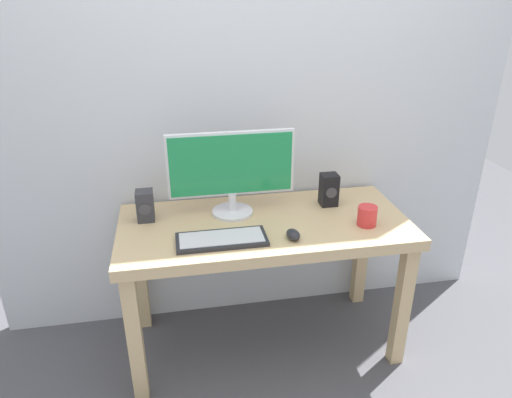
{
  "coord_description": "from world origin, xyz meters",
  "views": [
    {
      "loc": [
        -0.4,
        -1.93,
        1.74
      ],
      "look_at": [
        -0.04,
        0.0,
        0.84
      ],
      "focal_mm": 32.75,
      "sensor_mm": 36.0,
      "label": 1
    }
  ],
  "objects_px": {
    "monitor": "(231,170)",
    "speaker_right": "(329,190)",
    "mouse": "(293,235)",
    "speaker_left": "(145,206)",
    "keyboard_primary": "(222,239)",
    "desk": "(264,239)",
    "coffee_mug": "(367,216)"
  },
  "relations": [
    {
      "from": "speaker_left",
      "to": "coffee_mug",
      "type": "height_order",
      "value": "speaker_left"
    },
    {
      "from": "desk",
      "to": "mouse",
      "type": "distance_m",
      "value": 0.24
    },
    {
      "from": "monitor",
      "to": "mouse",
      "type": "distance_m",
      "value": 0.44
    },
    {
      "from": "mouse",
      "to": "coffee_mug",
      "type": "height_order",
      "value": "coffee_mug"
    },
    {
      "from": "desk",
      "to": "monitor",
      "type": "bearing_deg",
      "value": 138.73
    },
    {
      "from": "speaker_left",
      "to": "coffee_mug",
      "type": "distance_m",
      "value": 1.04
    },
    {
      "from": "mouse",
      "to": "speaker_right",
      "type": "relative_size",
      "value": 0.5
    },
    {
      "from": "coffee_mug",
      "to": "speaker_left",
      "type": "bearing_deg",
      "value": 166.64
    },
    {
      "from": "keyboard_primary",
      "to": "speaker_right",
      "type": "distance_m",
      "value": 0.65
    },
    {
      "from": "mouse",
      "to": "coffee_mug",
      "type": "distance_m",
      "value": 0.38
    },
    {
      "from": "mouse",
      "to": "speaker_right",
      "type": "distance_m",
      "value": 0.42
    },
    {
      "from": "speaker_right",
      "to": "mouse",
      "type": "bearing_deg",
      "value": -130.25
    },
    {
      "from": "desk",
      "to": "coffee_mug",
      "type": "relative_size",
      "value": 14.62
    },
    {
      "from": "mouse",
      "to": "coffee_mug",
      "type": "relative_size",
      "value": 0.88
    },
    {
      "from": "desk",
      "to": "speaker_right",
      "type": "bearing_deg",
      "value": 19.47
    },
    {
      "from": "speaker_left",
      "to": "mouse",
      "type": "bearing_deg",
      "value": -25.62
    },
    {
      "from": "monitor",
      "to": "mouse",
      "type": "height_order",
      "value": "monitor"
    },
    {
      "from": "mouse",
      "to": "speaker_right",
      "type": "bearing_deg",
      "value": 40.68
    },
    {
      "from": "speaker_right",
      "to": "speaker_left",
      "type": "xyz_separation_m",
      "value": [
        -0.91,
        -0.01,
        -0.01
      ]
    },
    {
      "from": "keyboard_primary",
      "to": "coffee_mug",
      "type": "xyz_separation_m",
      "value": [
        0.68,
        0.03,
        0.04
      ]
    },
    {
      "from": "speaker_left",
      "to": "speaker_right",
      "type": "bearing_deg",
      "value": 0.46
    },
    {
      "from": "keyboard_primary",
      "to": "speaker_left",
      "type": "distance_m",
      "value": 0.43
    },
    {
      "from": "monitor",
      "to": "speaker_left",
      "type": "distance_m",
      "value": 0.44
    },
    {
      "from": "desk",
      "to": "monitor",
      "type": "relative_size",
      "value": 2.27
    },
    {
      "from": "speaker_right",
      "to": "desk",
      "type": "bearing_deg",
      "value": -160.53
    },
    {
      "from": "mouse",
      "to": "speaker_left",
      "type": "height_order",
      "value": "speaker_left"
    },
    {
      "from": "monitor",
      "to": "speaker_left",
      "type": "xyz_separation_m",
      "value": [
        -0.41,
        -0.0,
        -0.15
      ]
    },
    {
      "from": "monitor",
      "to": "speaker_right",
      "type": "relative_size",
      "value": 3.67
    },
    {
      "from": "monitor",
      "to": "speaker_left",
      "type": "bearing_deg",
      "value": -179.67
    },
    {
      "from": "mouse",
      "to": "speaker_left",
      "type": "xyz_separation_m",
      "value": [
        -0.64,
        0.31,
        0.05
      ]
    },
    {
      "from": "mouse",
      "to": "monitor",
      "type": "bearing_deg",
      "value": 117.23
    },
    {
      "from": "mouse",
      "to": "coffee_mug",
      "type": "bearing_deg",
      "value": 1.17
    }
  ]
}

